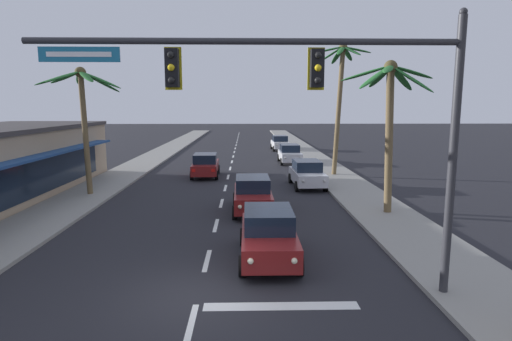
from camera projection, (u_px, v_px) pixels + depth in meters
name	position (u px, v px, depth m)	size (l,w,h in m)	color
ground_plane	(198.00, 297.00, 11.26)	(220.00, 220.00, 0.00)	#232328
sidewalk_right	(333.00, 174.00, 31.19)	(3.20, 110.00, 0.14)	gray
sidewalk_left	(123.00, 175.00, 30.83)	(3.20, 110.00, 0.14)	gray
lane_markings	(235.00, 175.00, 31.23)	(4.28, 88.82, 0.01)	silver
traffic_signal_mast	(326.00, 98.00, 10.41)	(10.78, 0.41, 7.46)	#2D2D33
sedan_lead_at_stop_bar	(268.00, 234.00, 13.95)	(1.95, 4.45, 1.68)	maroon
sedan_third_in_queue	(253.00, 194.00, 20.29)	(2.00, 4.47, 1.68)	maroon
sedan_oncoming_far	(205.00, 165.00, 30.24)	(2.04, 4.49, 1.68)	maroon
sedan_parked_nearest_kerb	(280.00, 143.00, 48.53)	(2.07, 4.50, 1.68)	silver
sedan_parked_mid_kerb	(290.00, 154.00, 37.41)	(1.98, 4.47, 1.68)	silver
sedan_parked_far_kerb	(307.00, 174.00, 26.43)	(2.06, 4.49, 1.68)	silver
palm_left_second	(82.00, 98.00, 22.96)	(4.50, 4.49, 7.20)	brown
palm_right_second	(390.00, 104.00, 18.97)	(4.40, 4.30, 7.12)	brown
palm_right_third	(340.00, 83.00, 29.60)	(3.87, 3.52, 9.44)	brown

